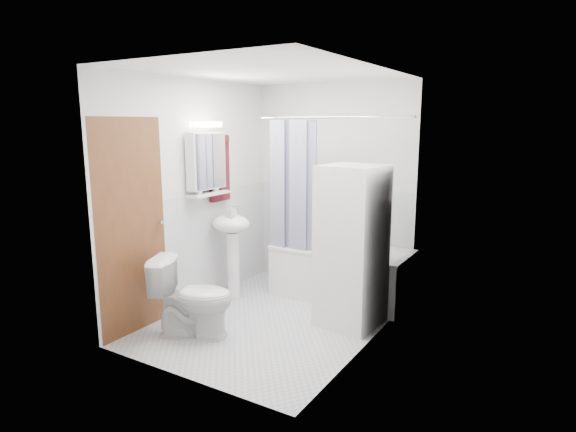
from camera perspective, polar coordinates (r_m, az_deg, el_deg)
The scene contains 20 objects.
floor at distance 4.95m, azimuth -1.65°, elevation -12.19°, with size 2.60×2.60×0.00m, color silver.
room_walls at distance 4.57m, azimuth -1.75°, elevation 5.22°, with size 2.60×2.60×2.60m.
wainscot at distance 4.98m, azimuth 0.14°, elevation -4.69°, with size 1.98×2.58×2.58m.
door at distance 4.82m, azimuth -14.86°, elevation -0.70°, with size 0.05×2.00×2.00m.
bathtub at distance 5.46m, azimuth 6.33°, elevation -6.43°, with size 1.51×0.72×0.58m.
tub_spout at distance 5.54m, azimuth 9.77°, elevation -0.09°, with size 0.04×0.04×0.12m, color silver.
curtain_rod at distance 4.94m, azimuth 5.26°, elevation 11.57°, with size 0.02×0.02×1.69m, color silver.
shower_curtain at distance 5.21m, azimuth 0.44°, elevation 3.31°, with size 0.55×0.02×1.45m.
sink at distance 5.38m, azimuth -6.68°, elevation -2.44°, with size 0.44×0.37×1.04m.
medicine_cabinet at distance 5.18m, azimuth -9.64°, elevation 6.63°, with size 0.13×0.50×0.71m.
shelf at distance 5.21m, azimuth -9.39°, elevation 2.62°, with size 0.18×0.54×0.03m, color silver.
shower_caddy at distance 5.47m, azimuth 10.31°, elevation 2.44°, with size 0.22×0.06×0.02m, color silver.
towel at distance 5.40m, azimuth -8.15°, elevation 5.76°, with size 0.07×0.31×0.74m.
washer_dryer at distance 4.66m, azimuth 7.51°, elevation -3.59°, with size 0.61×0.60×1.56m.
toilet at distance 4.57m, azimuth -11.19°, elevation -9.48°, with size 0.42×0.74×0.73m, color white.
soap_pump at distance 5.26m, azimuth -6.75°, elevation -0.01°, with size 0.08×0.17×0.08m, color gray.
shelf_bottle at distance 5.09m, azimuth -10.50°, elevation 2.93°, with size 0.07×0.18×0.07m, color gray.
shelf_cup at distance 5.30m, azimuth -8.57°, elevation 3.46°, with size 0.10×0.09×0.10m, color gray.
shampoo_a at distance 5.53m, azimuth 8.34°, elevation 3.40°, with size 0.13×0.17×0.13m, color gray.
shampoo_b at distance 5.49m, azimuth 9.48°, elevation 3.04°, with size 0.08×0.21×0.08m, color #272F9C.
Camera 1 is at (2.46, -3.82, 1.95)m, focal length 30.00 mm.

